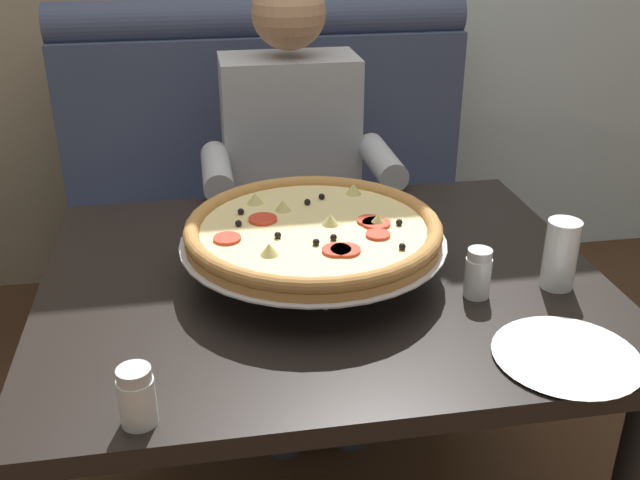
# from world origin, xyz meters

# --- Properties ---
(booth_bench) EXTENTS (1.40, 0.78, 1.13)m
(booth_bench) POSITION_xyz_m (0.00, 0.94, 0.40)
(booth_bench) COLOR #424C6B
(booth_bench) RESTS_ON ground_plane
(dining_table) EXTENTS (1.16, 0.94, 0.72)m
(dining_table) POSITION_xyz_m (0.00, 0.00, 0.64)
(dining_table) COLOR black
(dining_table) RESTS_ON ground_plane
(diner_main) EXTENTS (0.54, 0.64, 1.27)m
(diner_main) POSITION_xyz_m (0.04, 0.67, 0.71)
(diner_main) COLOR #2D3342
(diner_main) RESTS_ON ground_plane
(pizza) EXTENTS (0.55, 0.55, 0.13)m
(pizza) POSITION_xyz_m (-0.02, 0.01, 0.82)
(pizza) COLOR silver
(pizza) RESTS_ON dining_table
(shaker_parmesan) EXTENTS (0.05, 0.05, 0.10)m
(shaker_parmesan) POSITION_xyz_m (0.28, -0.13, 0.77)
(shaker_parmesan) COLOR white
(shaker_parmesan) RESTS_ON dining_table
(shaker_oregano) EXTENTS (0.06, 0.06, 0.10)m
(shaker_oregano) POSITION_xyz_m (-0.36, -0.41, 0.76)
(shaker_oregano) COLOR white
(shaker_oregano) RESTS_ON dining_table
(plate_near_left) EXTENTS (0.26, 0.26, 0.02)m
(plate_near_left) POSITION_xyz_m (0.36, -0.36, 0.73)
(plate_near_left) COLOR white
(plate_near_left) RESTS_ON dining_table
(drinking_glass) EXTENTS (0.07, 0.07, 0.14)m
(drinking_glass) POSITION_xyz_m (0.46, -0.12, 0.79)
(drinking_glass) COLOR silver
(drinking_glass) RESTS_ON dining_table
(patio_chair) EXTENTS (0.43, 0.43, 0.86)m
(patio_chair) POSITION_xyz_m (1.14, 2.18, 0.52)
(patio_chair) COLOR black
(patio_chair) RESTS_ON ground_plane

